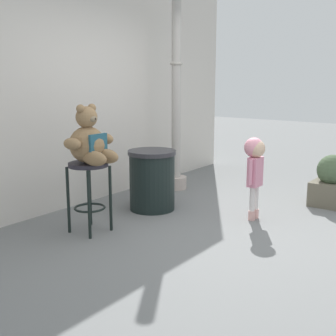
{
  "coord_description": "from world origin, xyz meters",
  "views": [
    {
      "loc": [
        -3.96,
        -2.13,
        1.6
      ],
      "look_at": [
        -0.13,
        0.69,
        0.63
      ],
      "focal_mm": 47.88,
      "sensor_mm": 36.0,
      "label": 1
    }
  ],
  "objects_px": {
    "trash_bin": "(152,180)",
    "planter_with_shrub": "(332,182)",
    "lamppost": "(176,103)",
    "bar_stool_with_teddy": "(89,182)",
    "teddy_bear": "(90,142)",
    "child_walking": "(255,161)"
  },
  "relations": [
    {
      "from": "lamppost",
      "to": "child_walking",
      "type": "bearing_deg",
      "value": -112.59
    },
    {
      "from": "lamppost",
      "to": "planter_with_shrub",
      "type": "relative_size",
      "value": 4.74
    },
    {
      "from": "teddy_bear",
      "to": "child_walking",
      "type": "distance_m",
      "value": 1.84
    },
    {
      "from": "bar_stool_with_teddy",
      "to": "planter_with_shrub",
      "type": "height_order",
      "value": "bar_stool_with_teddy"
    },
    {
      "from": "teddy_bear",
      "to": "planter_with_shrub",
      "type": "distance_m",
      "value": 3.09
    },
    {
      "from": "teddy_bear",
      "to": "planter_with_shrub",
      "type": "relative_size",
      "value": 0.92
    },
    {
      "from": "bar_stool_with_teddy",
      "to": "teddy_bear",
      "type": "distance_m",
      "value": 0.42
    },
    {
      "from": "trash_bin",
      "to": "planter_with_shrub",
      "type": "xyz_separation_m",
      "value": [
        1.47,
        -1.72,
        -0.07
      ]
    },
    {
      "from": "teddy_bear",
      "to": "trash_bin",
      "type": "bearing_deg",
      "value": 0.61
    },
    {
      "from": "bar_stool_with_teddy",
      "to": "child_walking",
      "type": "distance_m",
      "value": 1.84
    },
    {
      "from": "trash_bin",
      "to": "lamppost",
      "type": "xyz_separation_m",
      "value": [
        1.01,
        0.36,
        0.87
      ]
    },
    {
      "from": "bar_stool_with_teddy",
      "to": "lamppost",
      "type": "relative_size",
      "value": 0.24
    },
    {
      "from": "teddy_bear",
      "to": "lamppost",
      "type": "xyz_separation_m",
      "value": [
        2.04,
        0.37,
        0.29
      ]
    },
    {
      "from": "teddy_bear",
      "to": "child_walking",
      "type": "relative_size",
      "value": 0.63
    },
    {
      "from": "trash_bin",
      "to": "lamppost",
      "type": "height_order",
      "value": "lamppost"
    },
    {
      "from": "teddy_bear",
      "to": "trash_bin",
      "type": "xyz_separation_m",
      "value": [
        1.02,
        0.01,
        -0.58
      ]
    },
    {
      "from": "lamppost",
      "to": "planter_with_shrub",
      "type": "distance_m",
      "value": 2.33
    },
    {
      "from": "bar_stool_with_teddy",
      "to": "lamppost",
      "type": "xyz_separation_m",
      "value": [
        2.04,
        0.34,
        0.71
      ]
    },
    {
      "from": "child_walking",
      "to": "trash_bin",
      "type": "relative_size",
      "value": 1.28
    },
    {
      "from": "teddy_bear",
      "to": "planter_with_shrub",
      "type": "height_order",
      "value": "teddy_bear"
    },
    {
      "from": "trash_bin",
      "to": "planter_with_shrub",
      "type": "height_order",
      "value": "trash_bin"
    },
    {
      "from": "lamppost",
      "to": "planter_with_shrub",
      "type": "height_order",
      "value": "lamppost"
    }
  ]
}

